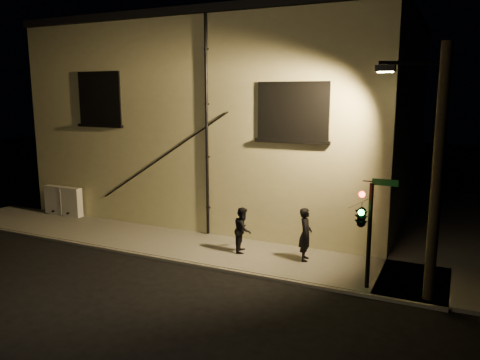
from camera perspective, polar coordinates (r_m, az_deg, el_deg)
The scene contains 8 objects.
ground at distance 15.43m, azimuth -3.35°, elevation -10.75°, with size 90.00×90.00×0.00m, color black.
sidewalk at distance 18.76m, azimuth 6.47°, elevation -6.72°, with size 21.00×16.00×0.12m.
building at distance 23.80m, azimuth 0.62°, elevation 7.63°, with size 16.20×12.23×8.80m.
utility_cabinet at distance 22.76m, azimuth -20.73°, elevation -2.40°, with size 2.00×0.34×1.32m, color silver.
pedestrian_a at distance 15.69m, azimuth 7.98°, elevation -6.57°, with size 0.65×0.43×1.78m, color black.
pedestrian_b at distance 16.38m, azimuth 0.35°, elevation -6.07°, with size 0.77×0.60×1.59m, color black.
traffic_signal at distance 13.46m, azimuth 14.68°, elevation -4.20°, with size 1.30×1.87×3.18m.
streetlamp_pole at distance 13.12m, azimuth 22.52°, elevation 1.29°, with size 2.02×1.38×6.86m.
Camera 1 is at (6.95, -12.60, 5.57)m, focal length 35.00 mm.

